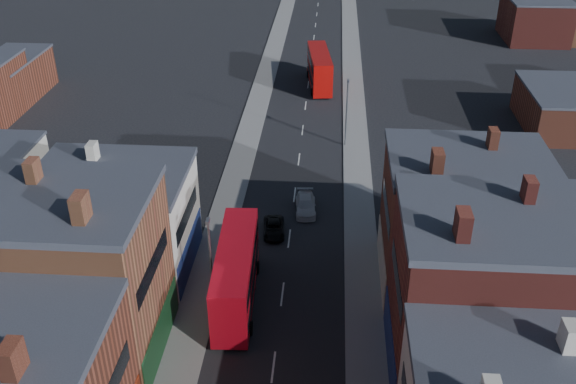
# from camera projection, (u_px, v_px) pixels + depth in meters

# --- Properties ---
(pavement_west) EXTENTS (3.00, 200.00, 0.12)m
(pavement_west) POSITION_uv_depth(u_px,v_px,m) (234.00, 183.00, 67.44)
(pavement_west) COLOR gray
(pavement_west) RESTS_ON ground
(pavement_east) EXTENTS (3.00, 200.00, 0.12)m
(pavement_east) POSITION_uv_depth(u_px,v_px,m) (358.00, 187.00, 66.65)
(pavement_east) COLOR gray
(pavement_east) RESTS_ON ground
(lamp_post_2) EXTENTS (0.25, 0.70, 8.12)m
(lamp_post_2) POSITION_uv_depth(u_px,v_px,m) (211.00, 258.00, 47.75)
(lamp_post_2) COLOR slate
(lamp_post_2) RESTS_ON ground
(lamp_post_3) EXTENTS (0.25, 0.70, 8.12)m
(lamp_post_3) POSITION_uv_depth(u_px,v_px,m) (347.00, 108.00, 73.07)
(lamp_post_3) COLOR slate
(lamp_post_3) RESTS_ON ground
(bus_0) EXTENTS (3.36, 11.83, 5.06)m
(bus_0) POSITION_uv_depth(u_px,v_px,m) (236.00, 273.00, 49.42)
(bus_0) COLOR red
(bus_0) RESTS_ON ground
(bus_2) EXTENTS (3.97, 11.77, 4.98)m
(bus_2) POSITION_uv_depth(u_px,v_px,m) (319.00, 68.00, 91.23)
(bus_2) COLOR #A10A07
(bus_2) RESTS_ON ground
(car_2) EXTENTS (2.26, 4.23, 1.13)m
(car_2) POSITION_uv_depth(u_px,v_px,m) (274.00, 228.00, 58.92)
(car_2) COLOR black
(car_2) RESTS_ON ground
(car_3) EXTENTS (2.26, 4.85, 1.37)m
(car_3) POSITION_uv_depth(u_px,v_px,m) (306.00, 205.00, 62.30)
(car_3) COLOR #BDBDBD
(car_3) RESTS_ON ground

